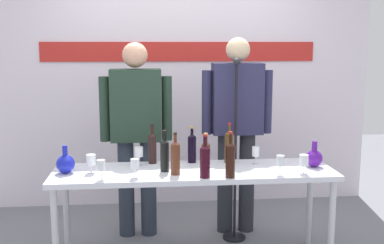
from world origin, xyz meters
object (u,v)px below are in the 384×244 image
object	(u,v)px
display_table	(194,178)
wine_bottle_1	(229,146)
wine_bottle_2	(165,154)
wine_glass_right_1	(304,161)
decanter_blue_left	(65,163)
wine_glass_left_1	(101,166)
wine_glass_left_3	(139,152)
wine_bottle_7	(192,147)
wine_glass_right_2	(256,152)
wine_glass_right_0	(280,161)
wine_glass_left_2	(135,164)
wine_glass_left_0	(91,160)
wine_bottle_3	(152,147)
wine_bottle_0	(230,159)
wine_bottle_6	(205,160)
wine_bottle_5	(175,157)
microphone_stand	(235,180)
decanter_blue_right	(314,158)
presenter_left	(136,126)
presenter_right	(237,122)

from	to	relation	value
display_table	wine_bottle_1	bearing A→B (deg)	33.56
wine_bottle_2	wine_glass_right_1	distance (m)	1.04
decanter_blue_left	wine_glass_right_1	world-z (taller)	decanter_blue_left
display_table	wine_glass_left_1	bearing A→B (deg)	-162.36
display_table	wine_glass_left_3	world-z (taller)	wine_glass_left_3
wine_bottle_7	wine_glass_right_2	world-z (taller)	wine_bottle_7
wine_glass_right_0	wine_glass_left_2	bearing A→B (deg)	177.68
wine_glass_left_0	wine_glass_left_1	distance (m)	0.22
decanter_blue_left	wine_glass_right_0	bearing A→B (deg)	-7.76
wine_bottle_2	wine_bottle_3	size ratio (longest dim) A/B	0.98
wine_glass_left_3	wine_glass_right_0	xyz separation A→B (m)	(1.03, -0.37, -0.00)
wine_bottle_0	wine_bottle_6	distance (m)	0.18
wine_bottle_6	wine_glass_left_2	size ratio (longest dim) A/B	2.31
wine_bottle_5	wine_glass_left_1	bearing A→B (deg)	-169.47
microphone_stand	wine_bottle_3	bearing A→B (deg)	-165.46
wine_bottle_0	wine_bottle_3	bearing A→B (deg)	139.71
decanter_blue_right	wine_glass_left_0	xyz separation A→B (m)	(-1.72, -0.01, 0.03)
wine_glass_left_0	wine_glass_right_2	distance (m)	1.29
wine_bottle_0	decanter_blue_right	bearing A→B (deg)	18.40
decanter_blue_left	wine_glass_right_2	bearing A→B (deg)	4.74
presenter_left	wine_glass_right_2	xyz separation A→B (m)	(0.95, -0.48, -0.14)
wine_bottle_6	wine_glass_right_1	distance (m)	0.74
wine_glass_left_1	wine_glass_right_2	xyz separation A→B (m)	(1.19, 0.34, -0.00)
decanter_blue_right	wine_glass_right_0	distance (m)	0.40
wine_bottle_5	wine_glass_left_0	world-z (taller)	wine_bottle_5
display_table	wine_bottle_1	distance (m)	0.42
wine_bottle_1	wine_bottle_2	xyz separation A→B (m)	(-0.53, -0.22, -0.00)
wine_bottle_5	decanter_blue_left	bearing A→B (deg)	171.81
display_table	wine_bottle_5	world-z (taller)	wine_bottle_5
decanter_blue_right	wine_glass_left_1	distance (m)	1.64
wine_bottle_5	wine_bottle_7	distance (m)	0.38
wine_glass_right_0	wine_bottle_6	bearing A→B (deg)	-179.54
microphone_stand	wine_bottle_6	bearing A→B (deg)	-118.35
display_table	wine_bottle_3	distance (m)	0.44
wine_bottle_0	wine_glass_left_1	distance (m)	0.92
wine_bottle_0	microphone_stand	bearing A→B (deg)	76.11
presenter_left	wine_glass_left_2	size ratio (longest dim) A/B	12.41
display_table	wine_glass_left_2	size ratio (longest dim) A/B	15.52
wine_bottle_2	wine_bottle_5	distance (m)	0.12
decanter_blue_right	wine_glass_right_1	world-z (taller)	decanter_blue_right
wine_glass_right_0	presenter_left	bearing A→B (deg)	142.37
decanter_blue_left	wine_bottle_6	bearing A→B (deg)	-12.14
wine_bottle_7	wine_glass_right_0	world-z (taller)	wine_bottle_7
wine_glass_right_1	wine_bottle_0	bearing A→B (deg)	-175.27
display_table	wine_bottle_7	size ratio (longest dim) A/B	7.23
wine_bottle_3	decanter_blue_right	bearing A→B (deg)	-10.47
wine_glass_left_1	wine_bottle_2	bearing A→B (deg)	23.30
presenter_right	wine_bottle_1	world-z (taller)	presenter_right
decanter_blue_left	wine_bottle_0	size ratio (longest dim) A/B	0.62
wine_bottle_1	microphone_stand	size ratio (longest dim) A/B	0.21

